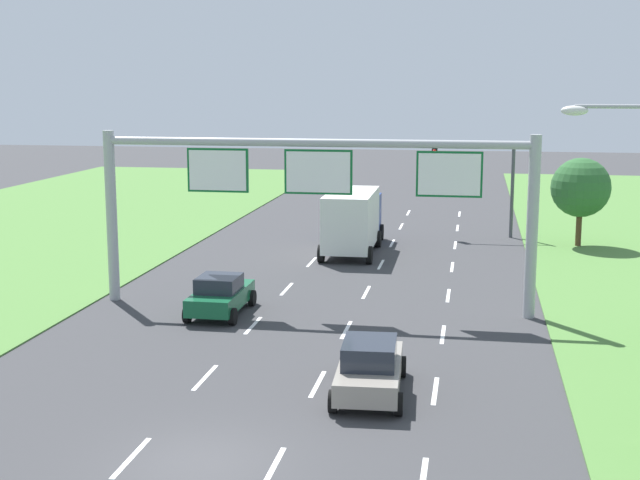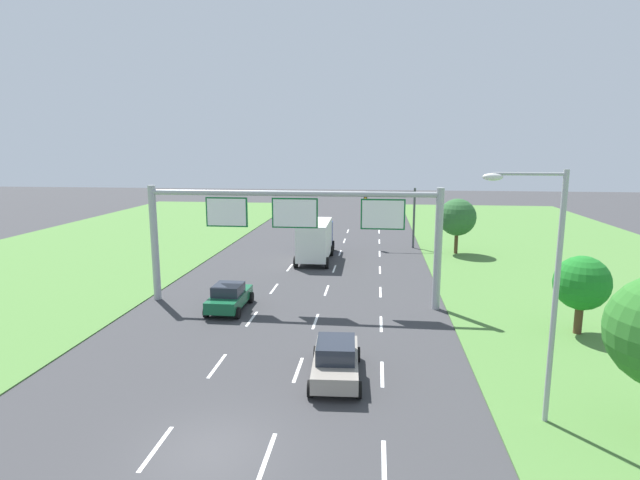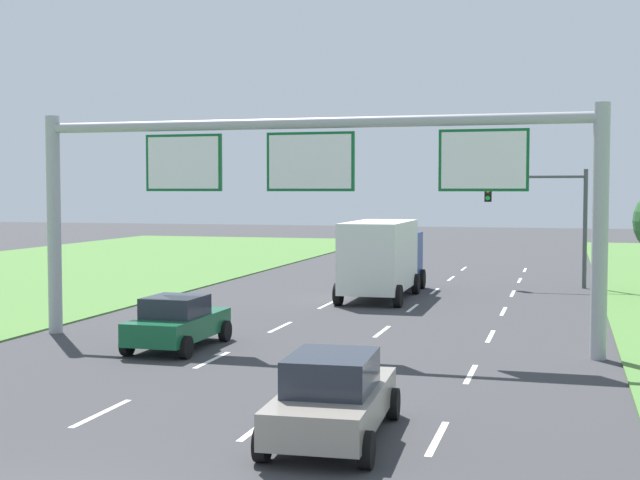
% 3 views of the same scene
% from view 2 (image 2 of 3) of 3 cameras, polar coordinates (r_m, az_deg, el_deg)
% --- Properties ---
extents(ground_plane, '(200.00, 200.00, 0.00)m').
position_cam_2_polar(ground_plane, '(16.88, -12.35, -22.59)').
color(ground_plane, '#38383A').
extents(lane_dashes_inner_left, '(0.14, 62.40, 0.01)m').
position_cam_2_polar(lane_dashes_inner_left, '(27.73, -7.80, -8.91)').
color(lane_dashes_inner_left, white).
rests_on(lane_dashes_inner_left, ground_plane).
extents(lane_dashes_inner_right, '(0.14, 62.40, 0.01)m').
position_cam_2_polar(lane_dashes_inner_right, '(27.11, -0.52, -9.27)').
color(lane_dashes_inner_right, white).
rests_on(lane_dashes_inner_right, ground_plane).
extents(lane_dashes_slip, '(0.14, 62.40, 0.01)m').
position_cam_2_polar(lane_dashes_slip, '(26.93, 7.00, -9.48)').
color(lane_dashes_slip, white).
rests_on(lane_dashes_slip, ground_plane).
extents(car_near_red, '(1.99, 4.03, 1.55)m').
position_cam_2_polar(car_near_red, '(29.18, -10.33, -6.41)').
color(car_near_red, '#145633').
rests_on(car_near_red, ground_plane).
extents(car_lead_silver, '(2.22, 4.45, 1.62)m').
position_cam_2_polar(car_lead_silver, '(20.56, 1.82, -13.48)').
color(car_lead_silver, gray).
rests_on(car_lead_silver, ground_plane).
extents(box_truck, '(2.77, 8.16, 3.30)m').
position_cam_2_polar(box_truck, '(41.53, -0.49, 0.18)').
color(box_truck, navy).
rests_on(box_truck, ground_plane).
extents(sign_gantry, '(17.24, 0.44, 7.00)m').
position_cam_2_polar(sign_gantry, '(28.96, -2.98, 2.02)').
color(sign_gantry, '#9EA0A5').
rests_on(sign_gantry, ground_plane).
extents(traffic_light_mast, '(4.76, 0.49, 5.60)m').
position_cam_2_polar(traffic_light_mast, '(46.72, 8.36, 3.81)').
color(traffic_light_mast, '#47494F').
rests_on(traffic_light_mast, ground_plane).
extents(street_lamp, '(2.61, 0.32, 8.50)m').
position_cam_2_polar(street_lamp, '(17.62, 24.31, -3.82)').
color(street_lamp, '#9EA0A5').
rests_on(street_lamp, ground_plane).
extents(roadside_tree_mid, '(2.68, 2.68, 3.99)m').
position_cam_2_polar(roadside_tree_mid, '(27.67, 27.74, -4.41)').
color(roadside_tree_mid, '#513823').
rests_on(roadside_tree_mid, ground_plane).
extents(roadside_tree_far, '(3.22, 3.22, 4.89)m').
position_cam_2_polar(roadside_tree_far, '(44.98, 15.42, 2.52)').
color(roadside_tree_far, '#513823').
rests_on(roadside_tree_far, ground_plane).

